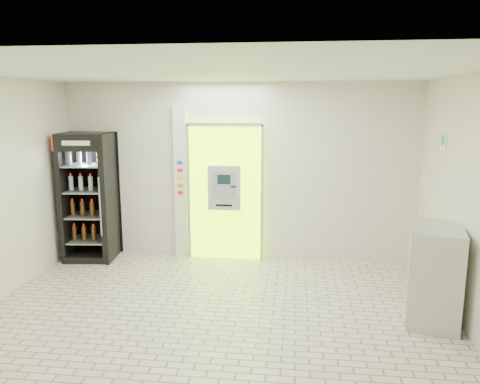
# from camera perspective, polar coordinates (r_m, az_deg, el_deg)

# --- Properties ---
(ground) EXTENTS (6.00, 6.00, 0.00)m
(ground) POSITION_cam_1_polar(r_m,az_deg,el_deg) (6.02, -3.37, -15.35)
(ground) COLOR beige
(ground) RESTS_ON ground
(room_shell) EXTENTS (6.00, 6.00, 6.00)m
(room_shell) POSITION_cam_1_polar(r_m,az_deg,el_deg) (5.46, -3.59, 2.25)
(room_shell) COLOR silver
(room_shell) RESTS_ON ground
(atm_assembly) EXTENTS (1.30, 0.24, 2.33)m
(atm_assembly) POSITION_cam_1_polar(r_m,az_deg,el_deg) (7.96, -1.79, 0.09)
(atm_assembly) COLOR #9DFF01
(atm_assembly) RESTS_ON ground
(pillar) EXTENTS (0.22, 0.11, 2.60)m
(pillar) POSITION_cam_1_polar(r_m,az_deg,el_deg) (8.12, -7.21, 1.16)
(pillar) COLOR silver
(pillar) RESTS_ON ground
(beverage_cooler) EXTENTS (0.87, 0.81, 2.16)m
(beverage_cooler) POSITION_cam_1_polar(r_m,az_deg,el_deg) (8.38, -17.82, -0.80)
(beverage_cooler) COLOR black
(beverage_cooler) RESTS_ON ground
(steel_cabinet) EXTENTS (0.79, 1.00, 1.19)m
(steel_cabinet) POSITION_cam_1_polar(r_m,az_deg,el_deg) (6.26, 22.58, -9.23)
(steel_cabinet) COLOR #B4B7BD
(steel_cabinet) RESTS_ON ground
(exit_sign) EXTENTS (0.02, 0.22, 0.26)m
(exit_sign) POSITION_cam_1_polar(r_m,az_deg,el_deg) (7.02, 23.56, 5.59)
(exit_sign) COLOR white
(exit_sign) RESTS_ON room_shell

